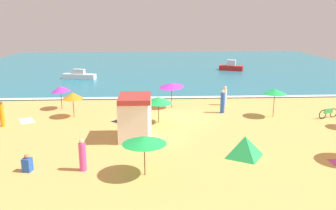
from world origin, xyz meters
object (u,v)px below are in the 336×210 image
beachgoer_4 (223,102)px  beachgoer_2 (225,96)px  beach_umbrella_7 (73,96)px  beachgoer_6 (83,156)px  lifeguard_cabana (135,117)px  parked_bicycle (328,113)px  small_boat_1 (231,67)px  beachgoer_3 (27,164)px  beach_umbrella_2 (144,140)px  beach_tent (245,146)px  beach_umbrella_3 (60,89)px  beach_umbrella_4 (275,91)px  beach_umbrella_1 (172,85)px  beachgoer_0 (2,114)px  beach_umbrella_5 (159,100)px  small_boat_0 (79,76)px

beachgoer_4 → beachgoer_2: bearing=74.0°
beach_umbrella_7 → beachgoer_6: bearing=-75.3°
lifeguard_cabana → beachgoer_2: lifeguard_cabana is taller
beach_umbrella_7 → parked_bicycle: bearing=-3.4°
beach_umbrella_7 → small_boat_1: size_ratio=0.55×
beachgoer_3 → beachgoer_4: (11.80, 10.21, 0.49)m
parked_bicycle → beach_umbrella_2: bearing=-146.5°
beach_tent → beachgoer_6: beachgoer_6 is taller
beach_umbrella_3 → beach_tent: bearing=-40.5°
beach_umbrella_4 → parked_bicycle: (4.05, -0.51, -1.61)m
beach_umbrella_2 → small_boat_1: bearing=70.4°
beach_umbrella_1 → beachgoer_4: beach_umbrella_1 is taller
beach_tent → small_boat_1: bearing=78.5°
beachgoer_6 → parked_bicycle: bearing=26.6°
beachgoer_0 → small_boat_1: size_ratio=0.52×
beach_tent → beachgoer_6: (-8.49, -1.33, 0.18)m
beach_umbrella_4 → beachgoer_3: (-15.46, -8.89, -1.61)m
beach_umbrella_7 → beachgoer_4: 11.62m
beach_umbrella_3 → beachgoer_0: 5.48m
beach_umbrella_1 → small_boat_1: 22.23m
beach_umbrella_1 → beachgoer_3: size_ratio=3.16×
beachgoer_2 → beachgoer_3: bearing=-134.6°
beach_umbrella_5 → beachgoer_6: size_ratio=1.70×
beach_umbrella_2 → beachgoer_0: size_ratio=1.39×
beach_tent → beachgoer_3: bearing=-173.3°
parked_bicycle → beachgoer_2: (-7.00, 4.31, 0.43)m
beach_umbrella_4 → parked_bicycle: 4.39m
beach_umbrella_1 → parked_bicycle: size_ratio=1.64×
beachgoer_0 → small_boat_0: (1.61, 18.36, -0.37)m
beachgoer_0 → small_boat_0: beachgoer_0 is taller
beach_umbrella_3 → parked_bicycle: 21.17m
beach_umbrella_5 → beachgoer_4: 5.73m
beach_umbrella_2 → parked_bicycle: (13.69, 9.08, -1.41)m
beachgoer_2 → beach_umbrella_5: bearing=-140.1°
beach_umbrella_3 → small_boat_0: size_ratio=0.48×
lifeguard_cabana → beach_umbrella_1: 8.00m
small_boat_1 → beachgoer_4: bearing=-104.6°
small_boat_1 → beachgoer_2: bearing=-104.4°
beach_umbrella_5 → small_boat_0: size_ratio=0.67×
lifeguard_cabana → beach_umbrella_1: bearing=70.3°
beachgoer_3 → beach_umbrella_7: bearing=88.6°
beachgoer_2 → beachgoer_4: beachgoer_4 is taller
beach_umbrella_1 → beach_umbrella_5: (-1.17, -4.24, -0.23)m
beach_tent → beachgoer_4: 8.92m
beach_umbrella_1 → small_boat_1: size_ratio=0.81×
beach_umbrella_5 → beachgoer_0: 10.95m
beach_umbrella_2 → parked_bicycle: bearing=33.5°
lifeguard_cabana → beachgoer_2: bearing=48.0°
beach_umbrella_4 → beachgoer_0: 19.79m
beach_umbrella_7 → beachgoer_6: size_ratio=1.16×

